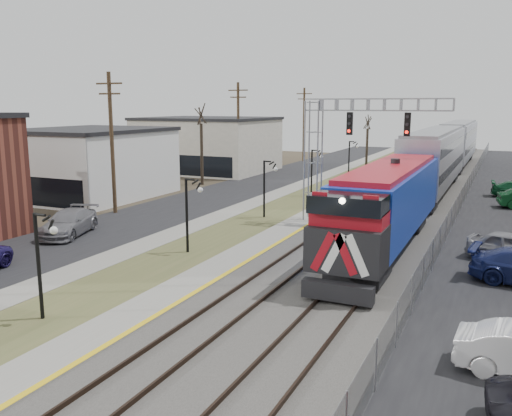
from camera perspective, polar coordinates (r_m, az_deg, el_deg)
The scene contains 16 objects.
street_west at distance 47.14m, azimuth -4.03°, elevation 1.36°, with size 7.00×120.00×0.04m, color black.
sidewalk at distance 45.16m, azimuth 0.98°, elevation 1.00°, with size 2.00×120.00×0.08m, color gray.
grass_median at distance 44.06m, azimuth 4.55°, elevation 0.70°, with size 4.00×120.00×0.06m, color #49512B.
platform at distance 43.12m, azimuth 8.30°, elevation 0.52°, with size 2.00×120.00×0.24m, color gray.
ballast_bed at distance 42.01m, azimuth 14.84°, elevation -0.03°, with size 8.00×120.00×0.20m, color #595651.
platform_edge at distance 42.86m, azimuth 9.43°, elevation 0.59°, with size 0.24×120.00×0.01m, color gold.
track_near at distance 42.35m, azimuth 12.19°, elevation 0.41°, with size 1.58×120.00×0.15m.
track_far at distance 41.75m, azimuth 16.88°, elevation 0.04°, with size 1.58×120.00×0.15m.
train at distance 52.69m, azimuth 18.81°, elevation 4.95°, with size 3.00×63.05×5.33m.
signal_gantry at distance 35.15m, azimuth 8.73°, elevation 7.17°, with size 9.00×1.07×8.15m.
lampposts at distance 28.86m, azimuth -6.99°, elevation -0.76°, with size 0.14×62.14×4.00m.
utility_poles at distance 39.99m, azimuth -14.92°, elevation 6.52°, with size 0.28×80.28×10.00m.
fence at distance 41.40m, azimuth 20.61°, elevation 0.46°, with size 0.04×120.00×1.60m, color gray.
buildings_west at distance 44.03m, azimuth -22.01°, elevation 3.86°, with size 14.00×67.00×7.00m.
bare_trees at distance 50.74m, azimuth -3.09°, elevation 5.10°, with size 12.30×42.30×5.95m.
car_street_b at distance 34.38m, azimuth -19.13°, elevation -1.54°, with size 2.10×5.16×1.50m, color gray.
Camera 1 is at (10.95, -5.71, 7.76)m, focal length 38.00 mm.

